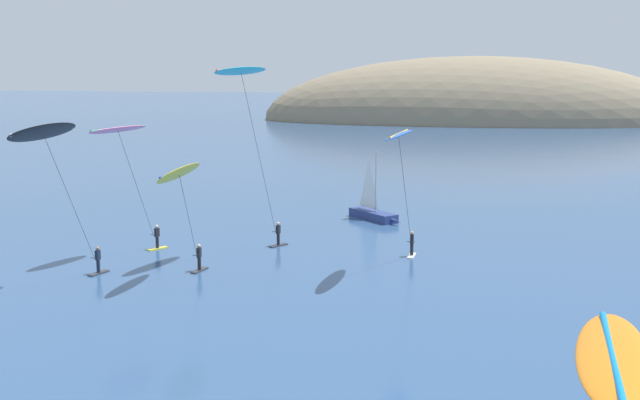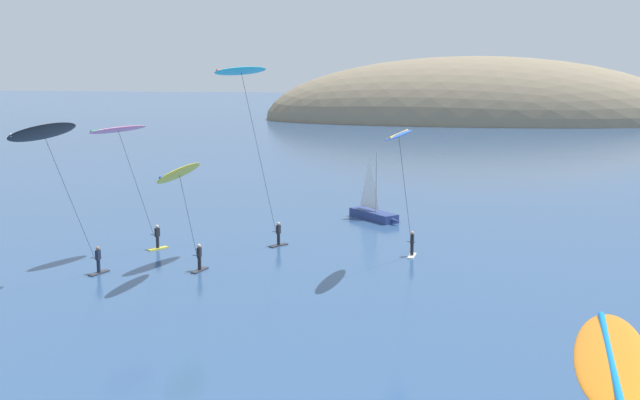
# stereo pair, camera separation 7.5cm
# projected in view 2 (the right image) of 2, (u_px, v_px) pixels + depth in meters

# --- Properties ---
(headland_island) EXTENTS (89.90, 31.66, 27.30)m
(headland_island) POSITION_uv_depth(u_px,v_px,m) (489.00, 121.00, 169.07)
(headland_island) COLOR #84755B
(headland_island) RESTS_ON ground
(sailboat_near) EXTENTS (4.80, 4.97, 5.70)m
(sailboat_near) POSITION_uv_depth(u_px,v_px,m) (376.00, 212.00, 65.18)
(sailboat_near) COLOR navy
(sailboat_near) RESTS_ON ground
(kitesurfer_orange) EXTENTS (2.20, 9.78, 6.86)m
(kitesurfer_orange) POSITION_uv_depth(u_px,v_px,m) (607.00, 367.00, 17.81)
(kitesurfer_orange) COLOR yellow
(kitesurfer_orange) RESTS_ON ground
(kitesurfer_black) EXTENTS (2.31, 8.05, 9.61)m
(kitesurfer_black) POSITION_uv_depth(u_px,v_px,m) (47.00, 142.00, 43.63)
(kitesurfer_black) COLOR #2D2D33
(kitesurfer_black) RESTS_ON ground
(kitesurfer_cyan) EXTENTS (3.50, 7.80, 12.55)m
(kitesurfer_cyan) POSITION_uv_depth(u_px,v_px,m) (244.00, 85.00, 50.77)
(kitesurfer_cyan) COLOR #2D2D33
(kitesurfer_cyan) RESTS_ON ground
(kitesurfer_blue) EXTENTS (1.97, 8.70, 8.82)m
(kitesurfer_blue) POSITION_uv_depth(u_px,v_px,m) (400.00, 146.00, 47.48)
(kitesurfer_blue) COLOR silver
(kitesurfer_blue) RESTS_ON ground
(kitesurfer_pink) EXTENTS (3.35, 6.20, 8.81)m
(kitesurfer_pink) POSITION_uv_depth(u_px,v_px,m) (122.00, 140.00, 51.50)
(kitesurfer_pink) COLOR yellow
(kitesurfer_pink) RESTS_ON ground
(kitesurfer_yellow) EXTENTS (1.96, 5.93, 7.06)m
(kitesurfer_yellow) POSITION_uv_depth(u_px,v_px,m) (181.00, 180.00, 46.34)
(kitesurfer_yellow) COLOR #2D2D33
(kitesurfer_yellow) RESTS_ON ground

